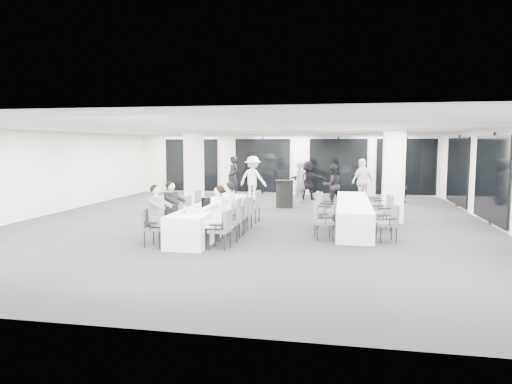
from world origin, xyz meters
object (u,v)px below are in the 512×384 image
(chair_main_left_near, at_px, (153,224))
(ice_bucket_far, at_px, (224,194))
(banquet_table_main, at_px, (212,217))
(standing_guest_b, at_px, (332,182))
(chair_main_left_second, at_px, (167,215))
(standing_guest_h, at_px, (393,184))
(chair_main_right_near, at_px, (223,227))
(ice_bucket_near, at_px, (206,203))
(chair_side_right_mid, at_px, (384,210))
(cocktail_table, at_px, (285,194))
(chair_side_left_far, at_px, (325,205))
(standing_guest_d, at_px, (362,178))
(standing_guest_g, at_px, (233,174))
(chair_side_right_near, at_px, (390,220))
(chair_main_right_fourth, at_px, (246,211))
(chair_side_left_near, at_px, (321,219))
(standing_guest_f, at_px, (308,178))
(chair_main_left_fourth, at_px, (191,209))
(chair_main_left_far, at_px, (202,203))
(chair_main_right_second, at_px, (233,217))
(chair_side_right_far, at_px, (380,202))
(standing_guest_c, at_px, (253,175))
(chair_main_right_mid, at_px, (240,214))
(banquet_table_side, at_px, (353,214))
(chair_main_left_mid, at_px, (178,214))
(chair_side_left_mid, at_px, (323,208))
(standing_guest_a, at_px, (300,179))

(chair_main_left_near, distance_m, ice_bucket_far, 3.54)
(banquet_table_main, relative_size, standing_guest_b, 2.76)
(chair_main_left_second, relative_size, standing_guest_h, 0.52)
(chair_main_right_near, distance_m, ice_bucket_near, 1.44)
(chair_side_right_mid, bearing_deg, cocktail_table, 27.62)
(chair_side_left_far, bearing_deg, ice_bucket_far, -66.78)
(standing_guest_d, relative_size, standing_guest_g, 0.97)
(chair_side_right_near, bearing_deg, cocktail_table, 18.76)
(chair_main_right_fourth, distance_m, chair_side_left_near, 2.35)
(standing_guest_f, bearing_deg, chair_main_left_second, 72.81)
(chair_main_left_fourth, height_order, chair_main_left_far, chair_main_left_far)
(chair_main_left_far, xyz_separation_m, ice_bucket_far, (0.79, -0.36, 0.35))
(ice_bucket_far, bearing_deg, chair_main_right_second, -70.58)
(banquet_table_main, height_order, chair_side_right_mid, chair_side_right_mid)
(chair_main_right_fourth, height_order, chair_side_right_far, chair_side_right_far)
(chair_side_right_mid, height_order, ice_bucket_near, ice_bucket_near)
(chair_main_left_second, xyz_separation_m, standing_guest_h, (6.04, 5.69, 0.40))
(standing_guest_d, bearing_deg, standing_guest_c, -47.29)
(chair_main_left_fourth, relative_size, chair_main_right_near, 0.97)
(chair_main_right_near, xyz_separation_m, chair_main_right_mid, (0.01, 1.72, 0.03))
(standing_guest_c, bearing_deg, standing_guest_b, 175.57)
(standing_guest_h, bearing_deg, chair_main_right_fourth, 125.79)
(cocktail_table, xyz_separation_m, ice_bucket_near, (-1.27, -5.88, 0.37))
(banquet_table_main, xyz_separation_m, banquet_table_side, (3.77, 1.38, 0.00))
(chair_main_left_far, height_order, chair_side_right_far, chair_side_right_far)
(standing_guest_d, bearing_deg, ice_bucket_near, 18.28)
(chair_main_left_mid, xyz_separation_m, chair_side_right_mid, (5.43, 1.38, 0.06))
(chair_side_left_mid, xyz_separation_m, standing_guest_f, (-0.90, 6.81, 0.35))
(chair_main_right_fourth, relative_size, chair_side_left_near, 0.99)
(chair_side_left_near, bearing_deg, standing_guest_a, 176.68)
(chair_side_left_mid, distance_m, standing_guest_c, 6.97)
(cocktail_table, distance_m, ice_bucket_far, 3.92)
(chair_main_right_near, xyz_separation_m, chair_side_right_mid, (3.78, 3.01, 0.05))
(cocktail_table, relative_size, chair_main_right_second, 0.99)
(chair_side_left_near, bearing_deg, cocktail_table, -176.39)
(chair_main_left_far, bearing_deg, chair_main_right_mid, 41.40)
(chair_main_right_fourth, distance_m, ice_bucket_near, 1.56)
(chair_main_right_mid, bearing_deg, chair_main_left_fourth, 54.31)
(chair_main_right_near, bearing_deg, chair_main_right_second, 5.29)
(standing_guest_g, bearing_deg, standing_guest_a, 28.96)
(standing_guest_h, bearing_deg, standing_guest_d, 17.15)
(chair_side_left_near, bearing_deg, chair_main_right_near, -67.45)
(standing_guest_d, distance_m, standing_guest_f, 2.43)
(chair_main_right_fourth, bearing_deg, chair_side_right_mid, -77.53)
(chair_side_left_near, relative_size, standing_guest_b, 0.50)
(banquet_table_main, relative_size, chair_main_right_second, 4.87)
(chair_side_left_mid, relative_size, standing_guest_f, 0.55)
(chair_side_left_near, bearing_deg, chair_main_right_fourth, -128.04)
(chair_main_right_second, bearing_deg, standing_guest_h, -42.23)
(banquet_table_main, relative_size, ice_bucket_far, 20.93)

